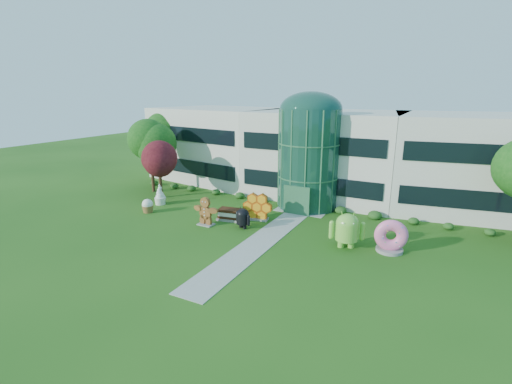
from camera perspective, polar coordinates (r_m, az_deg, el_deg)
The scene contains 14 objects.
ground at distance 28.23m, azimuth -0.63°, elevation -8.67°, with size 140.00×140.00×0.00m, color #215114.
building at distance 43.04m, azimuth 10.85°, elevation 5.92°, with size 46.00×15.00×9.30m, color beige, non-canonical shape.
atrium at distance 37.38m, azimuth 8.14°, elevation 5.03°, with size 6.00×6.00×9.80m, color #194738.
walkway at distance 29.85m, azimuth 1.20°, elevation -7.25°, with size 2.40×20.00×0.04m, color #9E9E93.
tree_red at distance 41.88m, azimuth -14.60°, elevation 3.15°, with size 4.00×4.00×6.00m, color #3F0C14, non-canonical shape.
trees_backdrop at distance 38.43m, azimuth 8.61°, elevation 4.23°, with size 52.00×8.00×8.40m, color #134B12, non-canonical shape.
android_green at distance 28.67m, azimuth 13.83°, elevation -5.38°, with size 2.76×1.84×3.13m, color #78C73F, non-canonical shape.
android_black at distance 31.88m, azimuth -2.04°, elevation -3.84°, with size 1.80×1.21×2.04m, color black, non-canonical shape.
donut at distance 29.01m, azimuth 20.03°, elevation -6.27°, with size 2.43×1.16×2.52m, color #EC5A97, non-canonical shape.
gingerbread at distance 32.82m, azimuth -7.77°, elevation -2.92°, with size 2.79×1.07×2.57m, color brown, non-canonical shape.
ice_cream_sandwich at distance 34.00m, azimuth -3.87°, elevation -3.47°, with size 2.45×1.23×1.09m, color black, non-canonical shape.
honeycomb at distance 33.90m, azimuth 0.23°, elevation -2.45°, with size 2.89×1.03×2.27m, color #FFA119, non-canonical shape.
froyo at distance 39.76m, azimuth -14.57°, elevation -0.33°, with size 1.27×1.27×2.18m, color white, non-canonical shape.
cupcake at distance 37.54m, azimuth -16.33°, elevation -2.04°, with size 1.13×1.13×1.36m, color white, non-canonical shape.
Camera 1 is at (12.27, -22.69, 11.49)m, focal length 26.00 mm.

